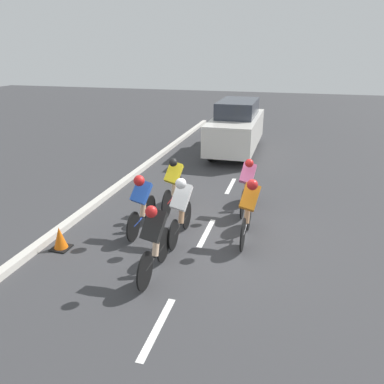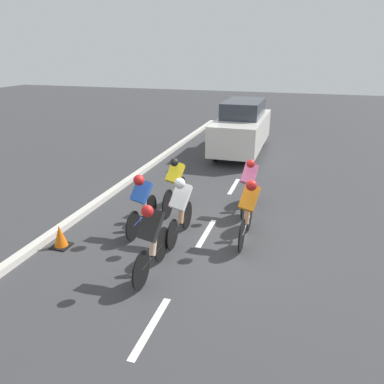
{
  "view_description": "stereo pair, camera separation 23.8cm",
  "coord_description": "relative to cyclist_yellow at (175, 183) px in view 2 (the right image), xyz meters",
  "views": [
    {
      "loc": [
        -1.68,
        7.39,
        3.88
      ],
      "look_at": [
        0.34,
        0.01,
        0.95
      ],
      "focal_mm": 35.0,
      "sensor_mm": 36.0,
      "label": 1
    },
    {
      "loc": [
        -1.91,
        7.32,
        3.88
      ],
      "look_at": [
        0.34,
        0.01,
        0.95
      ],
      "focal_mm": 35.0,
      "sensor_mm": 36.0,
      "label": 2
    }
  ],
  "objects": [
    {
      "name": "lane_stripe_far",
      "position": [
        -1.09,
        -2.21,
        -0.75
      ],
      "size": [
        0.12,
        1.4,
        0.01
      ],
      "primitive_type": "cube",
      "color": "white",
      "rests_on": "ground"
    },
    {
      "name": "lane_stripe_near",
      "position": [
        -1.09,
        4.19,
        -0.75
      ],
      "size": [
        0.12,
        1.4,
        0.01
      ],
      "primitive_type": "cube",
      "color": "white",
      "rests_on": "ground"
    },
    {
      "name": "curb",
      "position": [
        2.11,
        0.99,
        -0.68
      ],
      "size": [
        0.2,
        26.24,
        0.14
      ],
      "primitive_type": "cube",
      "color": "beige",
      "rests_on": "ground"
    },
    {
      "name": "cyclist_white",
      "position": [
        -0.64,
        1.45,
        0.04
      ],
      "size": [
        0.43,
        1.64,
        1.5
      ],
      "color": "black",
      "rests_on": "ground"
    },
    {
      "name": "lane_stripe_mid",
      "position": [
        -1.09,
        0.99,
        -0.75
      ],
      "size": [
        0.12,
        1.4,
        0.01
      ],
      "primitive_type": "cube",
      "color": "white",
      "rests_on": "ground"
    },
    {
      "name": "ground_plane",
      "position": [
        -1.09,
        0.98,
        -0.75
      ],
      "size": [
        60.0,
        60.0,
        0.0
      ],
      "primitive_type": "plane",
      "color": "#38383A"
    },
    {
      "name": "traffic_cone",
      "position": [
        1.66,
        2.49,
        -0.52
      ],
      "size": [
        0.36,
        0.36,
        0.49
      ],
      "color": "black",
      "rests_on": "ground"
    },
    {
      "name": "cyclist_blue",
      "position": [
        0.3,
        1.36,
        0.02
      ],
      "size": [
        0.43,
        1.64,
        1.44
      ],
      "color": "black",
      "rests_on": "ground"
    },
    {
      "name": "cyclist_black",
      "position": [
        -0.58,
        2.91,
        0.02
      ],
      "size": [
        0.41,
        1.64,
        1.5
      ],
      "color": "black",
      "rests_on": "ground"
    },
    {
      "name": "support_car",
      "position": [
        -0.59,
        -6.18,
        0.27
      ],
      "size": [
        1.7,
        4.59,
        2.03
      ],
      "color": "black",
      "rests_on": "ground"
    },
    {
      "name": "cyclist_pink",
      "position": [
        -1.77,
        -0.45,
        -0.01
      ],
      "size": [
        0.4,
        1.7,
        1.45
      ],
      "color": "black",
      "rests_on": "ground"
    },
    {
      "name": "cyclist_orange",
      "position": [
        -2.01,
        1.12,
        0.03
      ],
      "size": [
        0.43,
        1.7,
        1.49
      ],
      "color": "black",
      "rests_on": "ground"
    },
    {
      "name": "cyclist_yellow",
      "position": [
        0.0,
        0.0,
        0.0
      ],
      "size": [
        0.44,
        1.73,
        1.47
      ],
      "color": "black",
      "rests_on": "ground"
    }
  ]
}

